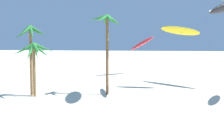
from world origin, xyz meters
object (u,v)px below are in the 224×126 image
at_px(palm_tree_4, 107,28).
at_px(flying_kite_6, 180,31).
at_px(palm_tree_2, 34,52).
at_px(flying_kite_5, 141,44).
at_px(palm_tree_3, 30,37).

bearing_deg(palm_tree_4, flying_kite_6, 28.88).
xyz_separation_m(palm_tree_2, palm_tree_4, (8.37, 1.95, 2.85)).
bearing_deg(flying_kite_6, palm_tree_4, -151.12).
bearing_deg(flying_kite_6, flying_kite_5, -141.46).
distance_m(palm_tree_3, palm_tree_4, 9.16).
bearing_deg(palm_tree_2, palm_tree_3, 140.41).
relative_size(palm_tree_3, flying_kite_5, 0.98).
xyz_separation_m(palm_tree_2, flying_kite_5, (12.48, 2.94, 0.94)).
relative_size(palm_tree_3, flying_kite_6, 0.96).
bearing_deg(flying_kite_6, palm_tree_3, -160.21).
bearing_deg(palm_tree_2, flying_kite_5, 13.24).
height_order(palm_tree_3, palm_tree_4, palm_tree_4).
relative_size(palm_tree_4, flying_kite_6, 1.10).
bearing_deg(palm_tree_4, palm_tree_2, -166.91).
xyz_separation_m(palm_tree_2, flying_kite_6, (17.71, 7.10, 2.58)).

